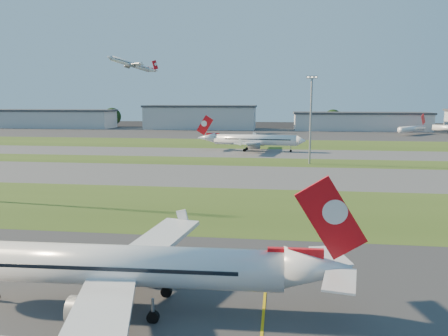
% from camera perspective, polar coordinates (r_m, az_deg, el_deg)
% --- Properties ---
extents(grass_strip_a, '(300.00, 34.00, 0.01)m').
position_cam_1_polar(grass_strip_a, '(77.42, 2.56, -5.30)').
color(grass_strip_a, '#344E1A').
rests_on(grass_strip_a, ground).
extents(taxiway_a, '(300.00, 32.00, 0.01)m').
position_cam_1_polar(taxiway_a, '(109.63, 4.00, -1.07)').
color(taxiway_a, '#515154').
rests_on(taxiway_a, ground).
extents(grass_strip_b, '(300.00, 18.00, 0.01)m').
position_cam_1_polar(grass_strip_b, '(134.28, 4.63, 0.78)').
color(grass_strip_b, '#344E1A').
rests_on(grass_strip_b, ground).
extents(taxiway_b, '(300.00, 26.00, 0.01)m').
position_cam_1_polar(taxiway_b, '(156.07, 5.02, 1.92)').
color(taxiway_b, '#515154').
rests_on(taxiway_b, ground).
extents(grass_strip_c, '(300.00, 40.00, 0.01)m').
position_cam_1_polar(grass_strip_c, '(188.85, 5.44, 3.14)').
color(grass_strip_c, '#344E1A').
rests_on(grass_strip_c, ground).
extents(apron_far, '(400.00, 80.00, 0.01)m').
position_cam_1_polar(apron_far, '(248.59, 5.91, 4.53)').
color(apron_far, '#333335').
rests_on(apron_far, ground).
extents(airliner_parked, '(36.30, 30.79, 11.33)m').
position_cam_1_polar(airliner_parked, '(41.78, -12.62, -12.47)').
color(airliner_parked, white).
rests_on(airliner_parked, ground).
extents(airliner_taxiing, '(37.66, 31.83, 11.75)m').
position_cam_1_polar(airliner_taxiing, '(161.95, 3.97, 3.66)').
color(airliner_taxiing, white).
rests_on(airliner_taxiing, ground).
extents(airliner_departing, '(23.10, 20.24, 8.89)m').
position_cam_1_polar(airliner_departing, '(263.50, -12.04, 13.11)').
color(airliner_departing, white).
extents(mini_jet_near, '(20.15, 22.66, 9.48)m').
position_cam_1_polar(mini_jet_near, '(257.81, 23.34, 4.74)').
color(mini_jet_near, white).
rests_on(mini_jet_near, ground).
extents(light_mast_centre, '(3.20, 0.70, 25.80)m').
position_cam_1_polar(light_mast_centre, '(131.15, 11.28, 6.94)').
color(light_mast_centre, gray).
rests_on(light_mast_centre, ground).
extents(hangar_far_west, '(91.80, 23.00, 12.20)m').
position_cam_1_polar(hangar_far_west, '(318.93, -22.11, 6.00)').
color(hangar_far_west, '#A2A5AA').
rests_on(hangar_far_west, ground).
extents(hangar_west, '(71.40, 23.00, 15.20)m').
position_cam_1_polar(hangar_west, '(282.68, -3.12, 6.65)').
color(hangar_west, '#A2A5AA').
rests_on(hangar_west, ground).
extents(hangar_east, '(81.60, 23.00, 11.20)m').
position_cam_1_polar(hangar_east, '(282.36, 17.38, 5.84)').
color(hangar_east, '#A2A5AA').
rests_on(hangar_east, ground).
extents(tree_far_west, '(11.00, 11.00, 12.00)m').
position_cam_1_polar(tree_far_west, '(350.99, -26.80, 5.97)').
color(tree_far_west, black).
rests_on(tree_far_west, ground).
extents(tree_west, '(12.10, 12.10, 13.20)m').
position_cam_1_polar(tree_west, '(315.21, -14.39, 6.53)').
color(tree_west, black).
rests_on(tree_west, ground).
extents(tree_mid_west, '(9.90, 9.90, 10.80)m').
position_cam_1_polar(tree_mid_west, '(290.26, 2.17, 6.36)').
color(tree_mid_west, black).
rests_on(tree_mid_west, ground).
extents(tree_mid_east, '(11.55, 11.55, 12.60)m').
position_cam_1_polar(tree_mid_east, '(293.99, 14.03, 6.32)').
color(tree_mid_east, black).
rests_on(tree_mid_east, ground).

